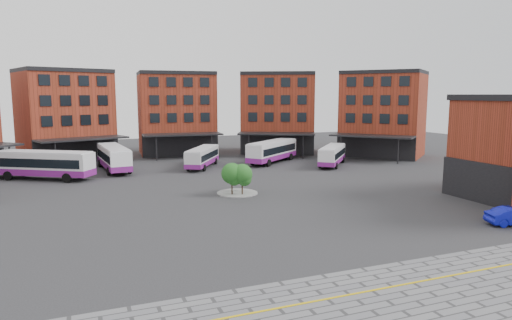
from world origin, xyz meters
name	(u,v)px	position (x,y,z in m)	size (l,w,h in m)	color
ground	(263,225)	(0.00, 0.00, 0.00)	(160.00, 160.00, 0.00)	#28282B
yellow_line	(393,286)	(2.00, -14.00, 0.03)	(26.00, 0.15, 0.02)	gold
main_building	(139,117)	(-4.77, 38.25, 7.23)	(94.14, 42.48, 14.60)	maroon
tree_island	(238,176)	(1.95, 11.46, 1.98)	(4.40, 4.40, 3.47)	gray
bus_b	(44,164)	(-17.82, 28.81, 1.94)	(12.26, 9.28, 3.58)	silver
bus_c	(114,157)	(-9.10, 32.75, 1.85)	(3.86, 12.35, 3.42)	white
bus_d	(202,157)	(3.21, 30.82, 1.57)	(7.31, 10.06, 2.90)	silver
bus_e	(272,151)	(14.66, 31.43, 1.85)	(11.14, 9.81, 3.41)	silver
bus_f	(332,155)	(21.93, 25.48, 1.58)	(8.60, 9.42, 2.92)	white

